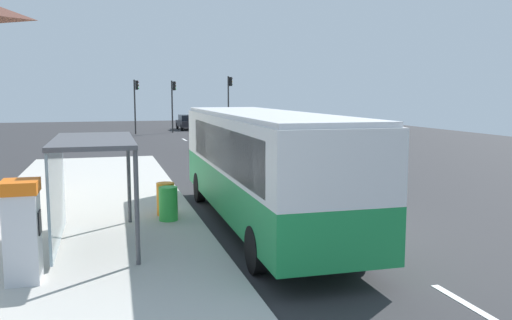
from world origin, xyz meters
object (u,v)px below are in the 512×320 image
at_px(white_van, 235,130).
at_px(sedan_near, 187,122).
at_px(bus, 261,162).
at_px(recycling_bin_orange, 166,199).
at_px(traffic_light_near_side, 229,95).
at_px(ticket_machine, 22,230).
at_px(traffic_light_far_side, 136,98).
at_px(traffic_light_median, 173,98).
at_px(bus_shelter, 80,164).
at_px(recycling_bin_green, 168,204).

xyz_separation_m(white_van, sedan_near, (0.10, 21.30, -0.55)).
bearing_deg(white_van, bus, -101.47).
xyz_separation_m(bus, recycling_bin_orange, (-2.49, 1.40, -1.19)).
bearing_deg(traffic_light_near_side, ticket_machine, -108.47).
distance_m(traffic_light_near_side, traffic_light_far_side, 8.64).
bearing_deg(ticket_machine, recycling_bin_orange, 56.74).
distance_m(white_van, sedan_near, 21.31).
relative_size(white_van, traffic_light_median, 1.06).
bearing_deg(ticket_machine, bus_shelter, 67.42).
bearing_deg(white_van, traffic_light_far_side, 107.67).
relative_size(white_van, recycling_bin_green, 5.48).
height_order(sedan_near, traffic_light_median, traffic_light_median).
xyz_separation_m(white_van, recycling_bin_orange, (-6.40, -17.87, -0.69)).
xyz_separation_m(sedan_near, recycling_bin_orange, (-6.50, -39.17, -0.14)).
bearing_deg(recycling_bin_orange, white_van, 70.30).
bearing_deg(traffic_light_far_side, ticket_machine, -96.21).
bearing_deg(ticket_machine, bus, 31.31).
distance_m(traffic_light_far_side, bus_shelter, 37.20).
height_order(white_van, traffic_light_median, traffic_light_median).
distance_m(white_van, traffic_light_far_side, 17.57).
xyz_separation_m(white_van, ticket_machine, (-9.58, -22.72, -0.17)).
height_order(bus, bus_shelter, bus).
xyz_separation_m(ticket_machine, recycling_bin_orange, (3.18, 4.85, -0.52)).
height_order(white_van, ticket_machine, white_van).
bearing_deg(bus, white_van, 78.53).
xyz_separation_m(white_van, bus_shelter, (-8.61, -20.39, 0.75)).
distance_m(white_van, recycling_bin_green, 19.66).
xyz_separation_m(recycling_bin_orange, traffic_light_median, (4.60, 35.31, 2.62)).
bearing_deg(white_van, ticket_machine, -112.86).
height_order(sedan_near, ticket_machine, ticket_machine).
bearing_deg(traffic_light_near_side, white_van, -101.76).
distance_m(white_van, traffic_light_median, 17.64).
xyz_separation_m(sedan_near, traffic_light_median, (-1.90, -3.86, 2.48)).
relative_size(white_van, traffic_light_near_side, 0.98).
bearing_deg(ticket_machine, sedan_near, 77.60).
xyz_separation_m(bus, traffic_light_far_side, (-1.39, 35.91, 1.46)).
bearing_deg(bus, sedan_near, 84.35).
relative_size(ticket_machine, recycling_bin_green, 2.04).
bearing_deg(white_van, sedan_near, 89.73).
bearing_deg(traffic_light_near_side, recycling_bin_green, -105.74).
xyz_separation_m(bus, ticket_machine, (-5.67, -3.45, -0.67)).
relative_size(sedan_near, recycling_bin_green, 4.67).
height_order(bus, white_van, bus).
xyz_separation_m(recycling_bin_green, traffic_light_near_side, (9.70, 34.41, 2.86)).
height_order(traffic_light_far_side, bus_shelter, traffic_light_far_side).
distance_m(recycling_bin_orange, bus_shelter, 3.65).
distance_m(bus, traffic_light_near_side, 35.88).
relative_size(sedan_near, recycling_bin_orange, 4.67).
bearing_deg(sedan_near, recycling_bin_orange, -99.42).
bearing_deg(traffic_light_near_side, traffic_light_median, 162.57).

